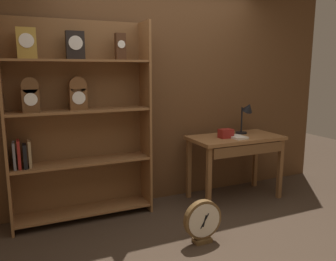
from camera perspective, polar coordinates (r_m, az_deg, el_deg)
The scene contains 8 objects.
ground_plane at distance 3.26m, azimuth 8.33°, elevation -19.05°, with size 10.00×10.00×0.00m, color #3D2D21.
back_wood_panel at distance 4.04m, azimuth -1.53°, elevation 6.24°, with size 4.80×0.05×2.60m, color brown.
bookshelf at distance 3.61m, azimuth -15.47°, elevation 1.83°, with size 1.45×0.34×2.09m.
workbench at distance 4.18m, azimuth 11.54°, elevation -2.47°, with size 1.13×0.58×0.79m.
desk_lamp at distance 4.32m, azimuth 13.22°, elevation 2.93°, with size 0.20×0.20×0.41m.
toolbox_small at distance 4.05m, azimuth 9.78°, elevation -0.50°, with size 0.16×0.12×0.10m, color maroon.
open_repair_manual at distance 4.06m, azimuth 11.72°, elevation -1.10°, with size 0.16×0.22×0.03m, color silver.
round_clock_large at distance 3.23m, azimuth 5.89°, elevation -15.03°, with size 0.37×0.11×0.41m.
Camera 1 is at (-1.56, -2.37, 1.60)m, focal length 35.93 mm.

